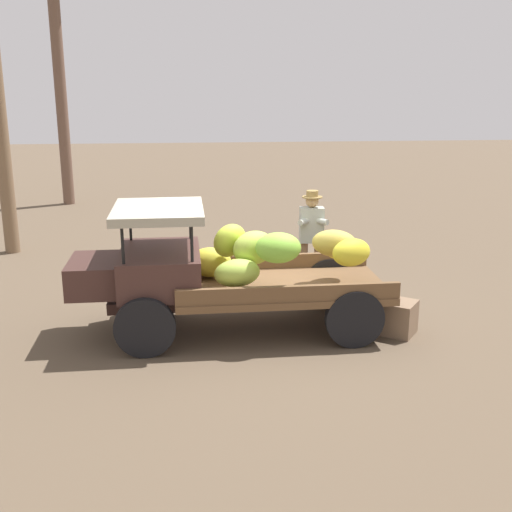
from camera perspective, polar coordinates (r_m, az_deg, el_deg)
ground_plane at (r=9.61m, az=-0.31°, el=-5.96°), size 60.00×60.00×0.00m
truck at (r=8.98m, az=-3.50°, el=-1.38°), size 4.51×1.80×1.84m
farmer at (r=10.78m, az=5.00°, el=1.93°), size 0.53×0.47×1.75m
wooden_crate at (r=9.34m, az=12.48°, el=-5.39°), size 0.69×0.68×0.48m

